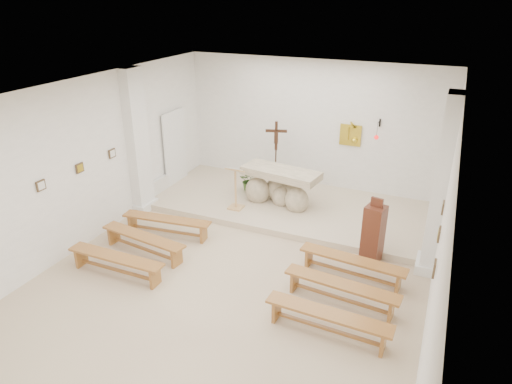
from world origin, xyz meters
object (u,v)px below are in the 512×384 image
at_px(bench_right_front, 352,263).
at_px(bench_left_second, 143,240).
at_px(donation_pedestal, 373,233).
at_px(altar, 280,189).
at_px(lectern, 235,188).
at_px(bench_right_third, 328,318).
at_px(crucifix_stand, 276,151).
at_px(bench_left_front, 167,222).
at_px(bench_right_second, 341,288).
at_px(bench_left_third, 116,261).

distance_m(bench_right_front, bench_left_second, 4.25).
xyz_separation_m(donation_pedestal, bench_right_front, (-0.22, -0.80, -0.29)).
xyz_separation_m(altar, bench_left_second, (-1.81, -3.17, -0.21)).
distance_m(lectern, bench_right_third, 4.64).
bearing_deg(altar, donation_pedestal, -22.00).
distance_m(crucifix_stand, bench_right_third, 5.69).
xyz_separation_m(bench_left_front, bench_right_front, (4.16, 0.00, 0.00)).
bearing_deg(bench_right_front, lectern, 159.15).
height_order(bench_left_front, bench_right_front, same).
bearing_deg(crucifix_stand, bench_right_second, -72.72).
bearing_deg(lectern, bench_left_third, -106.06).
bearing_deg(bench_left_front, crucifix_stand, 59.92).
height_order(crucifix_stand, bench_left_third, crucifix_stand).
distance_m(altar, bench_left_second, 3.65).
bearing_deg(bench_right_second, donation_pedestal, 87.71).
bearing_deg(bench_right_third, lectern, 136.68).
distance_m(lectern, bench_left_front, 1.88).
relative_size(donation_pedestal, bench_left_third, 0.68).
relative_size(bench_right_second, bench_left_third, 1.01).
height_order(bench_right_second, bench_left_third, same).
relative_size(lectern, bench_left_front, 0.54).
bearing_deg(altar, bench_left_front, -119.75).
xyz_separation_m(altar, crucifix_stand, (-0.44, 0.84, 0.68)).
xyz_separation_m(crucifix_stand, donation_pedestal, (3.02, -2.35, -0.60)).
xyz_separation_m(crucifix_stand, bench_left_second, (-1.36, -4.01, -0.89)).
xyz_separation_m(lectern, bench_left_second, (-0.93, -2.45, -0.38)).
distance_m(altar, donation_pedestal, 2.98).
distance_m(bench_left_second, bench_left_third, 0.86).
bearing_deg(donation_pedestal, bench_left_front, -156.91).
distance_m(donation_pedestal, bench_left_second, 4.70).
height_order(bench_left_front, bench_left_third, same).
height_order(donation_pedestal, bench_right_second, donation_pedestal).
distance_m(crucifix_stand, bench_left_second, 4.33).
bearing_deg(lectern, crucifix_stand, 74.36).
xyz_separation_m(bench_right_second, bench_left_third, (-4.16, -0.86, 0.00)).
relative_size(lectern, donation_pedestal, 0.80).
bearing_deg(bench_right_second, bench_left_second, -174.83).
height_order(bench_left_second, bench_left_third, same).
relative_size(donation_pedestal, bench_left_front, 0.67).
bearing_deg(bench_left_second, donation_pedestal, 28.20).
bearing_deg(bench_right_third, bench_right_front, 92.33).
distance_m(bench_left_front, bench_right_third, 4.51).
relative_size(altar, donation_pedestal, 1.45).
bearing_deg(bench_left_second, crucifix_stand, 78.64).
distance_m(crucifix_stand, bench_right_second, 4.97).
height_order(crucifix_stand, bench_right_third, crucifix_stand).
bearing_deg(crucifix_stand, bench_left_front, -131.02).
distance_m(altar, bench_left_third, 4.42).
xyz_separation_m(lectern, bench_right_third, (3.23, -3.31, -0.38)).
xyz_separation_m(crucifix_stand, bench_left_third, (-1.36, -4.87, -0.89)).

